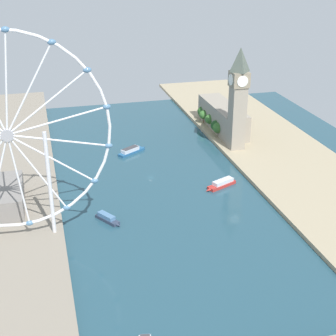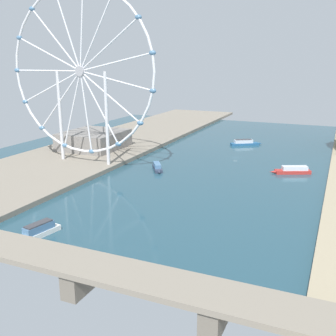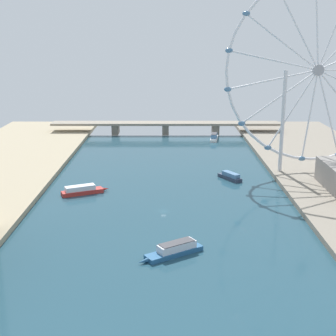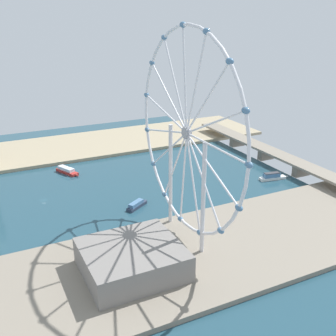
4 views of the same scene
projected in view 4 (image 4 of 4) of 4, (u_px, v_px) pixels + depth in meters
The scene contains 9 objects.
ground_plane at pixel (44, 200), 304.29m from camera, with size 401.52×401.52×0.00m, color #234756.
riverbank_left at pixel (22, 154), 400.88m from camera, with size 90.00×520.00×3.00m, color tan.
riverbank_right at pixel (85, 285), 206.63m from camera, with size 90.00×520.00×3.00m, color gray.
ferris_wheel at pixel (187, 134), 227.55m from camera, with size 118.52×3.20×124.22m.
riverside_hall at pixel (132, 259), 212.95m from camera, with size 46.04×50.69×14.41m, color gray.
river_bridge at pixel (266, 151), 387.24m from camera, with size 213.52×17.19×11.06m.
tour_boat_1 at pixel (67, 171), 355.34m from camera, with size 27.34×15.82×5.15m.
tour_boat_2 at pixel (273, 177), 341.50m from camera, with size 9.41×26.96×6.18m.
tour_boat_3 at pixel (137, 205), 292.38m from camera, with size 14.81×20.62×4.74m.
Camera 4 is at (288.78, -37.64, 130.75)m, focal length 43.35 mm.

